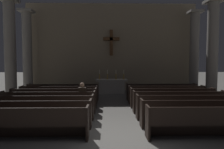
{
  "coord_description": "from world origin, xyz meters",
  "views": [
    {
      "loc": [
        -0.28,
        -5.66,
        2.17
      ],
      "look_at": [
        0.0,
        7.35,
        1.4
      ],
      "focal_mm": 32.4,
      "sensor_mm": 36.0,
      "label": 1
    }
  ],
  "objects_px": {
    "column_left_third": "(10,51)",
    "pew_right_row_1": "(217,122)",
    "pew_left_row_3": "(40,107)",
    "pew_left_row_5": "(54,98)",
    "altar": "(112,86)",
    "candlestick_inner_left": "(107,76)",
    "pew_left_row_7": "(63,92)",
    "lone_worshipper": "(82,97)",
    "pew_right_row_2": "(201,113)",
    "pew_right_row_3": "(189,107)",
    "column_right_third": "(212,51)",
    "pew_left_row_4": "(48,102)",
    "pew_left_row_6": "(59,95)",
    "pew_right_row_7": "(161,92)",
    "pew_right_row_5": "(172,98)",
    "pew_right_row_6": "(166,94)",
    "candlestick_inner_right": "(116,76)",
    "candlestick_outer_left": "(100,76)",
    "pew_right_row_4": "(180,102)",
    "column_left_fourth": "(27,53)",
    "candlestick_outer_right": "(124,76)",
    "pew_left_row_2": "(30,114)",
    "column_right_fourth": "(194,53)",
    "pew_left_row_1": "(16,123)"
  },
  "relations": [
    {
      "from": "pew_right_row_2",
      "to": "column_right_fourth",
      "type": "xyz_separation_m",
      "value": [
        3.16,
        7.97,
        2.38
      ]
    },
    {
      "from": "pew_right_row_2",
      "to": "column_right_third",
      "type": "xyz_separation_m",
      "value": [
        3.16,
        5.42,
        2.38
      ]
    },
    {
      "from": "pew_right_row_2",
      "to": "column_left_third",
      "type": "bearing_deg",
      "value": 148.54
    },
    {
      "from": "pew_right_row_3",
      "to": "candlestick_outer_right",
      "type": "relative_size",
      "value": 6.12
    },
    {
      "from": "pew_right_row_2",
      "to": "candlestick_inner_right",
      "type": "xyz_separation_m",
      "value": [
        -2.55,
        7.49,
        0.74
      ]
    },
    {
      "from": "pew_right_row_2",
      "to": "candlestick_inner_left",
      "type": "relative_size",
      "value": 6.12
    },
    {
      "from": "pew_left_row_3",
      "to": "pew_left_row_5",
      "type": "relative_size",
      "value": 1.0
    },
    {
      "from": "pew_left_row_7",
      "to": "candlestick_outer_left",
      "type": "height_order",
      "value": "candlestick_outer_left"
    },
    {
      "from": "pew_right_row_1",
      "to": "pew_right_row_6",
      "type": "xyz_separation_m",
      "value": [
        0.0,
        5.01,
        0.0
      ]
    },
    {
      "from": "pew_right_row_1",
      "to": "pew_right_row_2",
      "type": "distance_m",
      "value": 1.0
    },
    {
      "from": "pew_left_row_2",
      "to": "pew_right_row_4",
      "type": "relative_size",
      "value": 1.0
    },
    {
      "from": "altar",
      "to": "candlestick_inner_left",
      "type": "xyz_separation_m",
      "value": [
        -0.3,
        0.0,
        0.69
      ]
    },
    {
      "from": "pew_right_row_4",
      "to": "column_left_fourth",
      "type": "bearing_deg",
      "value": 146.03
    },
    {
      "from": "pew_left_row_7",
      "to": "lone_worshipper",
      "type": "distance_m",
      "value": 3.32
    },
    {
      "from": "pew_left_row_6",
      "to": "pew_left_row_7",
      "type": "bearing_deg",
      "value": 90.0
    },
    {
      "from": "column_left_fourth",
      "to": "candlestick_inner_left",
      "type": "distance_m",
      "value": 5.96
    },
    {
      "from": "pew_right_row_7",
      "to": "column_left_fourth",
      "type": "relative_size",
      "value": 0.69
    },
    {
      "from": "candlestick_outer_left",
      "to": "candlestick_inner_left",
      "type": "height_order",
      "value": "same"
    },
    {
      "from": "pew_left_row_5",
      "to": "pew_right_row_2",
      "type": "height_order",
      "value": "same"
    },
    {
      "from": "pew_right_row_4",
      "to": "lone_worshipper",
      "type": "relative_size",
      "value": 3.06
    },
    {
      "from": "pew_left_row_7",
      "to": "candlestick_outer_right",
      "type": "distance_m",
      "value": 4.51
    },
    {
      "from": "pew_left_row_3",
      "to": "candlestick_inner_left",
      "type": "xyz_separation_m",
      "value": [
        2.55,
        6.49,
        0.74
      ]
    },
    {
      "from": "pew_right_row_7",
      "to": "pew_right_row_5",
      "type": "bearing_deg",
      "value": -90.0
    },
    {
      "from": "pew_left_row_2",
      "to": "column_right_third",
      "type": "xyz_separation_m",
      "value": [
        8.85,
        5.42,
        2.38
      ]
    },
    {
      "from": "pew_right_row_4",
      "to": "column_left_third",
      "type": "xyz_separation_m",
      "value": [
        -8.85,
        3.41,
        2.38
      ]
    },
    {
      "from": "column_left_third",
      "to": "pew_right_row_1",
      "type": "bearing_deg",
      "value": -35.95
    },
    {
      "from": "column_right_third",
      "to": "pew_left_row_4",
      "type": "bearing_deg",
      "value": -158.92
    },
    {
      "from": "pew_left_row_1",
      "to": "lone_worshipper",
      "type": "xyz_separation_m",
      "value": [
        1.47,
        3.05,
        0.22
      ]
    },
    {
      "from": "pew_left_row_3",
      "to": "pew_left_row_5",
      "type": "xyz_separation_m",
      "value": [
        0.0,
        2.0,
        0.0
      ]
    },
    {
      "from": "pew_right_row_4",
      "to": "lone_worshipper",
      "type": "xyz_separation_m",
      "value": [
        -4.22,
        0.04,
        0.22
      ]
    },
    {
      "from": "pew_left_row_7",
      "to": "lone_worshipper",
      "type": "bearing_deg",
      "value": -63.59
    },
    {
      "from": "pew_left_row_2",
      "to": "pew_right_row_3",
      "type": "relative_size",
      "value": 1.0
    },
    {
      "from": "altar",
      "to": "pew_right_row_5",
      "type": "bearing_deg",
      "value": -57.6
    },
    {
      "from": "pew_right_row_1",
      "to": "pew_left_row_3",
      "type": "bearing_deg",
      "value": 160.59
    },
    {
      "from": "candlestick_outer_left",
      "to": "lone_worshipper",
      "type": "xyz_separation_m",
      "value": [
        -0.52,
        -5.45,
        -0.53
      ]
    },
    {
      "from": "column_left_third",
      "to": "candlestick_inner_left",
      "type": "xyz_separation_m",
      "value": [
        5.71,
        2.07,
        -1.64
      ]
    },
    {
      "from": "altar",
      "to": "pew_right_row_3",
      "type": "bearing_deg",
      "value": -66.32
    },
    {
      "from": "column_right_fourth",
      "to": "altar",
      "type": "bearing_deg",
      "value": -175.43
    },
    {
      "from": "pew_left_row_4",
      "to": "candlestick_inner_left",
      "type": "height_order",
      "value": "candlestick_inner_left"
    },
    {
      "from": "pew_left_row_3",
      "to": "lone_worshipper",
      "type": "distance_m",
      "value": 1.82
    },
    {
      "from": "pew_right_row_1",
      "to": "pew_right_row_7",
      "type": "xyz_separation_m",
      "value": [
        0.0,
        6.01,
        0.0
      ]
    },
    {
      "from": "column_right_third",
      "to": "pew_right_row_7",
      "type": "bearing_deg",
      "value": -172.68
    },
    {
      "from": "candlestick_inner_right",
      "to": "altar",
      "type": "bearing_deg",
      "value": -180.0
    },
    {
      "from": "pew_left_row_4",
      "to": "pew_left_row_6",
      "type": "relative_size",
      "value": 1.0
    },
    {
      "from": "pew_left_row_2",
      "to": "pew_left_row_7",
      "type": "distance_m",
      "value": 5.01
    },
    {
      "from": "pew_right_row_3",
      "to": "candlestick_inner_right",
      "type": "bearing_deg",
      "value": 111.42
    },
    {
      "from": "pew_right_row_5",
      "to": "altar",
      "type": "xyz_separation_m",
      "value": [
        -2.85,
        4.48,
        0.06
      ]
    },
    {
      "from": "pew_right_row_3",
      "to": "altar",
      "type": "height_order",
      "value": "altar"
    },
    {
      "from": "pew_left_row_7",
      "to": "pew_right_row_2",
      "type": "distance_m",
      "value": 7.58
    },
    {
      "from": "pew_left_row_1",
      "to": "candlestick_inner_left",
      "type": "distance_m",
      "value": 8.9
    }
  ]
}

